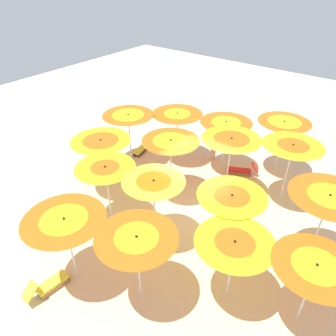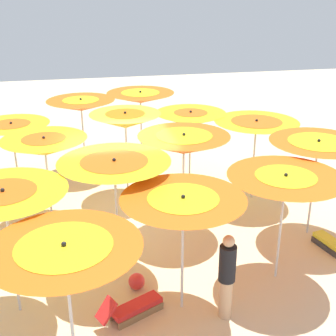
{
  "view_description": "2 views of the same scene",
  "coord_description": "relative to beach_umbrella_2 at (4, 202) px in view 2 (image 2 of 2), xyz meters",
  "views": [
    {
      "loc": [
        4.74,
        -7.84,
        8.01
      ],
      "look_at": [
        -1.34,
        0.03,
        1.44
      ],
      "focal_mm": 34.67,
      "sensor_mm": 36.0,
      "label": 1
    },
    {
      "loc": [
        0.85,
        9.95,
        5.61
      ],
      "look_at": [
        -1.35,
        -0.72,
        1.16
      ],
      "focal_mm": 48.82,
      "sensor_mm": 36.0,
      "label": 2
    }
  ],
  "objects": [
    {
      "name": "beach_umbrella_8",
      "position": [
        -1.44,
        -6.59,
        -0.08
      ],
      "size": [
        2.07,
        2.07,
        2.36
      ],
      "color": "silver",
      "rests_on": "ground"
    },
    {
      "name": "beach_umbrella_13",
      "position": [
        -4.43,
        -4.83,
        -0.2
      ],
      "size": [
        1.99,
        1.99,
        2.27
      ],
      "color": "silver",
      "rests_on": "ground"
    },
    {
      "name": "beach_umbrella_11",
      "position": [
        -5.05,
        -0.02,
        -0.16
      ],
      "size": [
        2.22,
        2.22,
        2.3
      ],
      "color": "silver",
      "rests_on": "ground"
    },
    {
      "name": "lounger_3",
      "position": [
        -3.63,
        -8.03,
        -2.01
      ],
      "size": [
        0.48,
        1.32,
        0.63
      ],
      "rotation": [
        0.0,
        0.0,
        7.76
      ],
      "color": "olive",
      "rests_on": "ground"
    },
    {
      "name": "beach_umbrella_10",
      "position": [
        -3.64,
        -2.34,
        -0.04
      ],
      "size": [
        2.12,
        2.12,
        2.45
      ],
      "color": "silver",
      "rests_on": "ground"
    },
    {
      "name": "beachgoer_0",
      "position": [
        -3.64,
        0.92,
        -1.35
      ],
      "size": [
        0.3,
        0.3,
        1.66
      ],
      "rotation": [
        0.0,
        0.0,
        3.01
      ],
      "color": "#D8A87F",
      "rests_on": "ground"
    },
    {
      "name": "ground",
      "position": [
        -2.15,
        -2.72,
        -2.24
      ],
      "size": [
        38.17,
        38.17,
        0.04
      ],
      "primitive_type": "cube",
      "color": "beige"
    },
    {
      "name": "beach_umbrella_4",
      "position": [
        0.45,
        -5.09,
        -0.28
      ],
      "size": [
        2.03,
        2.03,
        2.16
      ],
      "color": "silver",
      "rests_on": "ground"
    },
    {
      "name": "beach_umbrella_9",
      "position": [
        -2.56,
        -4.6,
        -0.06
      ],
      "size": [
        1.93,
        1.93,
        2.41
      ],
      "color": "silver",
      "rests_on": "ground"
    },
    {
      "name": "beach_umbrella_2",
      "position": [
        0.0,
        0.0,
        0.0
      ],
      "size": [
        2.14,
        2.14,
        2.47
      ],
      "color": "silver",
      "rests_on": "ground"
    },
    {
      "name": "beach_umbrella_15",
      "position": [
        -6.54,
        -1.53,
        -0.09
      ],
      "size": [
        2.2,
        2.2,
        2.37
      ],
      "color": "silver",
      "rests_on": "ground"
    },
    {
      "name": "beach_umbrella_6",
      "position": [
        -1.93,
        -0.94,
        0.04
      ],
      "size": [
        2.2,
        2.2,
        2.5
      ],
      "color": "silver",
      "rests_on": "ground"
    },
    {
      "name": "lounger_0",
      "position": [
        -2.01,
        0.61,
        -2.02
      ],
      "size": [
        1.27,
        0.83,
        0.58
      ],
      "rotation": [
        0.0,
        0.0,
        3.59
      ],
      "color": "olive",
      "rests_on": "ground"
    },
    {
      "name": "beach_umbrella_5",
      "position": [
        -0.47,
        -3.54,
        -0.29
      ],
      "size": [
        2.07,
        2.07,
        2.2
      ],
      "color": "silver",
      "rests_on": "ground"
    },
    {
      "name": "beach_ball",
      "position": [
        -2.2,
        -0.19,
        -2.06
      ],
      "size": [
        0.33,
        0.33,
        0.33
      ],
      "primitive_type": "sphere",
      "color": "red",
      "rests_on": "ground"
    },
    {
      "name": "beach_umbrella_3",
      "position": [
        -0.99,
        1.81,
        -0.03
      ],
      "size": [
        2.14,
        2.14,
        2.41
      ],
      "color": "silver",
      "rests_on": "ground"
    },
    {
      "name": "beach_umbrella_7",
      "position": [
        -2.94,
        0.52,
        -0.17
      ],
      "size": [
        2.16,
        2.16,
        2.31
      ],
      "color": "silver",
      "rests_on": "ground"
    },
    {
      "name": "beach_umbrella_12",
      "position": [
        -3.37,
        -7.26,
        -0.1
      ],
      "size": [
        2.2,
        2.2,
        2.35
      ],
      "color": "silver",
      "rests_on": "ground"
    },
    {
      "name": "lounger_2",
      "position": [
        -6.7,
        -0.65,
        -2.02
      ],
      "size": [
        0.56,
        1.24,
        0.59
      ],
      "rotation": [
        0.0,
        0.0,
        4.93
      ],
      "color": "#333338",
      "rests_on": "ground"
    },
    {
      "name": "lounger_1",
      "position": [
        -1.33,
        -1.14,
        -2.01
      ],
      "size": [
        1.2,
        0.98,
        0.63
      ],
      "rotation": [
        0.0,
        0.0,
        8.81
      ],
      "color": "#333338",
      "rests_on": "ground"
    },
    {
      "name": "beach_umbrella_14",
      "position": [
        -5.93,
        -3.66,
        -0.16
      ],
      "size": [
        2.24,
        2.24,
        2.27
      ],
      "color": "silver",
      "rests_on": "ground"
    }
  ]
}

